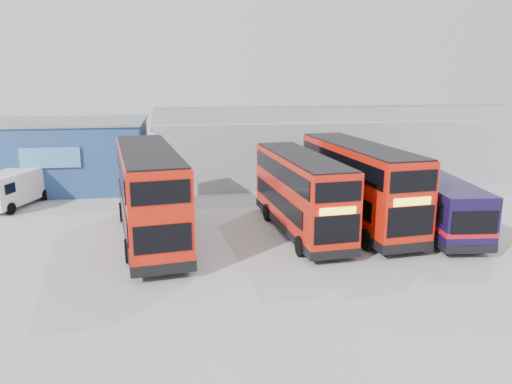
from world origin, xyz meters
The scene contains 8 objects.
ground_plane centered at (0.00, 0.00, 0.00)m, with size 120.00×120.00×0.00m, color #959591.
office_block centered at (-14.00, 17.99, 2.58)m, with size 12.30×8.32×5.12m.
maintenance_shed centered at (8.00, 20.00, 2.60)m, with size 30.50×12.00×5.89m.
double_decker_left centered at (-6.85, 4.34, 2.43)m, with size 4.43×11.82×4.89m.
double_decker_centre centered at (1.24, 4.51, 2.16)m, with size 3.42×10.46×4.35m.
double_decker_right centered at (4.74, 5.18, 2.36)m, with size 3.89×11.44×4.75m.
single_decker_blue centered at (8.74, 4.66, 1.50)m, with size 3.49×11.31×3.02m.
panel_van centered at (-16.20, 12.65, 1.30)m, with size 3.76×5.72×2.34m.
Camera 1 is at (-5.08, -21.31, 8.71)m, focal length 35.00 mm.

